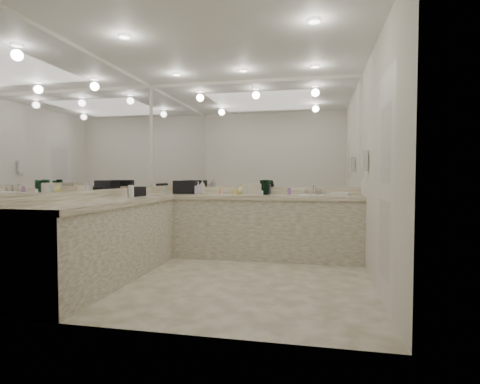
% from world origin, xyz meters
% --- Properties ---
extents(floor, '(3.20, 3.20, 0.00)m').
position_xyz_m(floor, '(0.00, 0.00, 0.00)').
color(floor, silver).
rests_on(floor, ground).
extents(ceiling, '(3.20, 3.20, 0.00)m').
position_xyz_m(ceiling, '(0.00, 0.00, 2.60)').
color(ceiling, white).
rests_on(ceiling, floor).
extents(wall_back, '(3.20, 0.02, 2.60)m').
position_xyz_m(wall_back, '(0.00, 1.50, 1.30)').
color(wall_back, silver).
rests_on(wall_back, floor).
extents(wall_left, '(0.02, 3.00, 2.60)m').
position_xyz_m(wall_left, '(-1.60, 0.00, 1.30)').
color(wall_left, silver).
rests_on(wall_left, floor).
extents(wall_right, '(0.02, 3.00, 2.60)m').
position_xyz_m(wall_right, '(1.60, 0.00, 1.30)').
color(wall_right, silver).
rests_on(wall_right, floor).
extents(vanity_back_base, '(3.20, 0.60, 0.84)m').
position_xyz_m(vanity_back_base, '(0.00, 1.20, 0.42)').
color(vanity_back_base, silver).
rests_on(vanity_back_base, floor).
extents(vanity_back_top, '(3.20, 0.64, 0.06)m').
position_xyz_m(vanity_back_top, '(0.00, 1.19, 0.87)').
color(vanity_back_top, white).
rests_on(vanity_back_top, vanity_back_base).
extents(vanity_left_base, '(0.60, 2.40, 0.84)m').
position_xyz_m(vanity_left_base, '(-1.30, -0.30, 0.42)').
color(vanity_left_base, silver).
rests_on(vanity_left_base, floor).
extents(vanity_left_top, '(0.64, 2.42, 0.06)m').
position_xyz_m(vanity_left_top, '(-1.29, -0.30, 0.87)').
color(vanity_left_top, white).
rests_on(vanity_left_top, vanity_left_base).
extents(backsplash_back, '(3.20, 0.04, 0.10)m').
position_xyz_m(backsplash_back, '(0.00, 1.48, 0.95)').
color(backsplash_back, white).
rests_on(backsplash_back, vanity_back_top).
extents(backsplash_left, '(0.04, 3.00, 0.10)m').
position_xyz_m(backsplash_left, '(-1.58, 0.00, 0.95)').
color(backsplash_left, white).
rests_on(backsplash_left, vanity_left_top).
extents(mirror_back, '(3.12, 0.01, 1.55)m').
position_xyz_m(mirror_back, '(0.00, 1.49, 1.77)').
color(mirror_back, white).
rests_on(mirror_back, wall_back).
extents(mirror_left, '(0.01, 2.92, 1.55)m').
position_xyz_m(mirror_left, '(-1.59, 0.00, 1.77)').
color(mirror_left, white).
rests_on(mirror_left, wall_left).
extents(sink, '(0.44, 0.44, 0.03)m').
position_xyz_m(sink, '(0.95, 1.20, 0.90)').
color(sink, white).
rests_on(sink, vanity_back_top).
extents(faucet, '(0.24, 0.16, 0.14)m').
position_xyz_m(faucet, '(0.95, 1.41, 0.97)').
color(faucet, silver).
rests_on(faucet, vanity_back_top).
extents(wall_phone, '(0.06, 0.10, 0.24)m').
position_xyz_m(wall_phone, '(1.56, 0.70, 1.35)').
color(wall_phone, white).
rests_on(wall_phone, wall_right).
extents(door, '(0.02, 0.82, 2.10)m').
position_xyz_m(door, '(1.59, -0.50, 1.05)').
color(door, white).
rests_on(door, wall_right).
extents(black_toiletry_bag, '(0.37, 0.27, 0.19)m').
position_xyz_m(black_toiletry_bag, '(-0.95, 1.25, 1.00)').
color(black_toiletry_bag, black).
rests_on(black_toiletry_bag, vanity_back_top).
extents(black_bag_spill, '(0.16, 0.25, 0.13)m').
position_xyz_m(black_bag_spill, '(-1.30, 0.42, 0.96)').
color(black_bag_spill, black).
rests_on(black_bag_spill, vanity_left_top).
extents(cream_cosmetic_case, '(0.30, 0.22, 0.16)m').
position_xyz_m(cream_cosmetic_case, '(0.06, 1.27, 0.98)').
color(cream_cosmetic_case, beige).
rests_on(cream_cosmetic_case, vanity_back_top).
extents(hand_towel, '(0.27, 0.21, 0.04)m').
position_xyz_m(hand_towel, '(1.29, 1.13, 0.92)').
color(hand_towel, white).
rests_on(hand_towel, vanity_back_top).
extents(lotion_left, '(0.07, 0.07, 0.16)m').
position_xyz_m(lotion_left, '(-1.30, 0.26, 0.98)').
color(lotion_left, white).
rests_on(lotion_left, vanity_left_top).
extents(soap_bottle_a, '(0.11, 0.11, 0.21)m').
position_xyz_m(soap_bottle_a, '(-0.65, 1.18, 1.01)').
color(soap_bottle_a, beige).
rests_on(soap_bottle_a, vanity_back_top).
extents(soap_bottle_b, '(0.10, 0.10, 0.18)m').
position_xyz_m(soap_bottle_b, '(-0.70, 1.15, 0.99)').
color(soap_bottle_b, silver).
rests_on(soap_bottle_b, vanity_back_top).
extents(soap_bottle_c, '(0.15, 0.15, 0.16)m').
position_xyz_m(soap_bottle_c, '(-0.08, 1.24, 0.98)').
color(soap_bottle_c, '#DDDB82').
rests_on(soap_bottle_c, vanity_back_top).
extents(green_bottle_0, '(0.07, 0.07, 0.20)m').
position_xyz_m(green_bottle_0, '(0.27, 1.21, 1.00)').
color(green_bottle_0, '#134F2A').
rests_on(green_bottle_0, vanity_back_top).
extents(green_bottle_1, '(0.07, 0.07, 0.19)m').
position_xyz_m(green_bottle_1, '(0.26, 1.27, 1.00)').
color(green_bottle_1, '#134F2A').
rests_on(green_bottle_1, vanity_back_top).
extents(green_bottle_2, '(0.07, 0.07, 0.21)m').
position_xyz_m(green_bottle_2, '(0.22, 1.29, 1.00)').
color(green_bottle_2, '#134F2A').
rests_on(green_bottle_2, vanity_back_top).
extents(green_bottle_3, '(0.07, 0.07, 0.19)m').
position_xyz_m(green_bottle_3, '(0.30, 1.33, 0.99)').
color(green_bottle_3, '#134F2A').
rests_on(green_bottle_3, vanity_back_top).
extents(green_bottle_4, '(0.07, 0.07, 0.20)m').
position_xyz_m(green_bottle_4, '(0.20, 1.35, 1.00)').
color(green_bottle_4, '#134F2A').
rests_on(green_bottle_4, vanity_back_top).
extents(amenity_bottle_0, '(0.04, 0.04, 0.06)m').
position_xyz_m(amenity_bottle_0, '(0.23, 1.13, 0.93)').
color(amenity_bottle_0, silver).
rests_on(amenity_bottle_0, vanity_back_top).
extents(amenity_bottle_1, '(0.04, 0.04, 0.07)m').
position_xyz_m(amenity_bottle_1, '(-0.16, 1.19, 0.93)').
color(amenity_bottle_1, '#F2D84C').
rests_on(amenity_bottle_1, vanity_back_top).
extents(amenity_bottle_2, '(0.04, 0.04, 0.15)m').
position_xyz_m(amenity_bottle_2, '(0.32, 1.29, 0.97)').
color(amenity_bottle_2, '#3F3F4C').
rests_on(amenity_bottle_2, vanity_back_top).
extents(amenity_bottle_3, '(0.05, 0.05, 0.09)m').
position_xyz_m(amenity_bottle_3, '(0.60, 1.28, 0.95)').
color(amenity_bottle_3, '#9966B2').
rests_on(amenity_bottle_3, vanity_back_top).
extents(amenity_bottle_4, '(0.05, 0.05, 0.10)m').
position_xyz_m(amenity_bottle_4, '(-0.39, 1.24, 0.95)').
color(amenity_bottle_4, '#E0B28C').
rests_on(amenity_bottle_4, vanity_back_top).
extents(amenity_bottle_5, '(0.04, 0.04, 0.12)m').
position_xyz_m(amenity_bottle_5, '(-0.01, 1.14, 0.96)').
color(amenity_bottle_5, silver).
rests_on(amenity_bottle_5, vanity_back_top).
extents(amenity_bottle_6, '(0.04, 0.04, 0.08)m').
position_xyz_m(amenity_bottle_6, '(-1.29, 1.31, 0.94)').
color(amenity_bottle_6, silver).
rests_on(amenity_bottle_6, vanity_back_top).
extents(amenity_bottle_7, '(0.04, 0.04, 0.10)m').
position_xyz_m(amenity_bottle_7, '(-0.95, 1.24, 0.95)').
color(amenity_bottle_7, '#9966B2').
rests_on(amenity_bottle_7, vanity_back_top).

